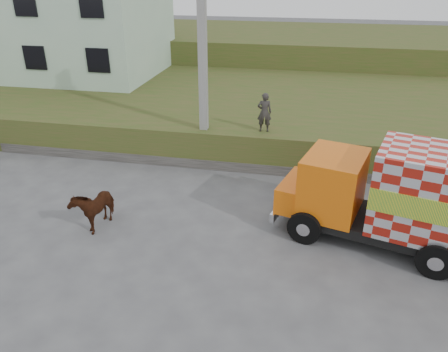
% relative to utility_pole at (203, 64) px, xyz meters
% --- Properties ---
extents(ground, '(120.00, 120.00, 0.00)m').
position_rel_utility_pole_xyz_m(ground, '(1.00, -4.60, -4.08)').
color(ground, '#474749').
rests_on(ground, ground).
extents(embankment, '(40.00, 12.00, 1.50)m').
position_rel_utility_pole_xyz_m(embankment, '(1.00, 5.40, -3.33)').
color(embankment, '#334C19').
rests_on(embankment, ground).
extents(embankment_far, '(40.00, 12.00, 3.00)m').
position_rel_utility_pole_xyz_m(embankment_far, '(1.00, 17.40, -2.58)').
color(embankment_far, '#334C19').
rests_on(embankment_far, ground).
extents(retaining_strip, '(16.00, 0.50, 0.40)m').
position_rel_utility_pole_xyz_m(retaining_strip, '(-1.00, -0.40, -3.88)').
color(retaining_strip, '#595651').
rests_on(retaining_strip, ground).
extents(building, '(10.00, 8.00, 6.00)m').
position_rel_utility_pole_xyz_m(building, '(-10.00, 8.40, 0.42)').
color(building, '#ACCAAE').
rests_on(building, embankment).
extents(utility_pole, '(1.20, 0.30, 8.00)m').
position_rel_utility_pole_xyz_m(utility_pole, '(0.00, 0.00, 0.00)').
color(utility_pole, gray).
rests_on(utility_pole, ground).
extents(cargo_truck, '(7.22, 3.92, 3.07)m').
position_rel_utility_pole_xyz_m(cargo_truck, '(7.19, -4.71, -2.49)').
color(cargo_truck, black).
rests_on(cargo_truck, ground).
extents(cow, '(0.92, 1.69, 1.36)m').
position_rel_utility_pole_xyz_m(cow, '(-2.23, -5.33, -3.39)').
color(cow, '#31190C').
rests_on(cow, ground).
extents(pedestrian, '(0.60, 0.44, 1.54)m').
position_rel_utility_pole_xyz_m(pedestrian, '(2.37, 0.20, -1.81)').
color(pedestrian, '#2D2B28').
rests_on(pedestrian, embankment).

